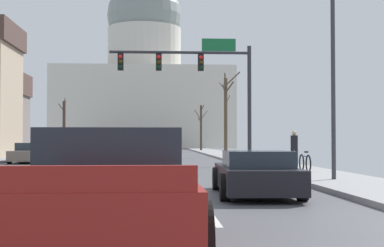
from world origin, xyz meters
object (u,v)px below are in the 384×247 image
object	(u,v)px
sedan_near_01	(134,161)
sedan_oncoming_01	(65,150)
sedan_near_02	(256,174)
signal_gantry	(200,73)
pickup_truck_near_03	(108,193)
sedan_oncoming_00	(31,154)
sedan_near_00	(141,158)
sedan_oncoming_02	(114,149)
bicycle_parked	(305,163)
pedestrian_00	(294,147)
street_lamp_right	(324,34)

from	to	relation	value
sedan_near_01	sedan_oncoming_01	xyz separation A→B (m)	(-6.61, 24.67, -0.02)
sedan_oncoming_01	sedan_near_02	bearing A→B (deg)	-72.53
signal_gantry	pickup_truck_near_03	size ratio (longest dim) A/B	1.45
sedan_oncoming_00	sedan_near_02	bearing A→B (deg)	-63.83
sedan_near_01	sedan_near_00	bearing A→B (deg)	88.90
sedan_near_00	pickup_truck_near_03	distance (m)	19.70
sedan_oncoming_02	sedan_oncoming_01	bearing A→B (deg)	-107.89
sedan_near_02	pickup_truck_near_03	xyz separation A→B (m)	(-3.13, -6.83, 0.17)
signal_gantry	bicycle_parked	xyz separation A→B (m)	(3.66, -8.56, -4.67)
sedan_near_02	pedestrian_00	distance (m)	12.48
bicycle_parked	sedan_near_01	bearing A→B (deg)	-170.87
sedan_near_00	pedestrian_00	bearing A→B (deg)	-8.11
sedan_near_01	pedestrian_00	size ratio (longest dim) A/B	2.62
pickup_truck_near_03	pedestrian_00	world-z (taller)	pedestrian_00
sedan_near_02	sedan_oncoming_01	size ratio (longest dim) A/B	1.11
sedan_oncoming_01	sedan_oncoming_02	xyz separation A→B (m)	(3.17, 9.81, -0.01)
street_lamp_right	bicycle_parked	world-z (taller)	street_lamp_right
sedan_oncoming_02	pedestrian_00	world-z (taller)	pedestrian_00
sedan_near_01	sedan_oncoming_00	size ratio (longest dim) A/B	0.99
sedan_near_01	sedan_near_02	distance (m)	7.97
sedan_near_01	signal_gantry	bearing A→B (deg)	71.54
sedan_oncoming_00	bicycle_parked	xyz separation A→B (m)	(13.84, -12.78, -0.09)
sedan_oncoming_01	sedan_oncoming_02	distance (m)	10.30
sedan_near_01	pickup_truck_near_03	world-z (taller)	pickup_truck_near_03
pickup_truck_near_03	sedan_oncoming_01	xyz separation A→B (m)	(-6.89, 38.70, -0.14)
street_lamp_right	sedan_near_00	xyz separation A→B (m)	(-6.23, 9.16, -4.34)
signal_gantry	pickup_truck_near_03	world-z (taller)	signal_gantry
sedan_oncoming_02	sedan_near_01	bearing A→B (deg)	-84.30
signal_gantry	sedan_near_02	bearing A→B (deg)	-89.35
sedan_near_02	sedan_oncoming_00	size ratio (longest dim) A/B	1.06
pickup_truck_near_03	sedan_oncoming_01	bearing A→B (deg)	100.10
sedan_oncoming_00	sedan_oncoming_01	world-z (taller)	sedan_oncoming_00
sedan_oncoming_02	bicycle_parked	xyz separation A→B (m)	(10.33, -33.37, -0.08)
street_lamp_right	sedan_oncoming_01	xyz separation A→B (m)	(-12.94, 28.16, -4.30)
sedan_oncoming_00	sedan_oncoming_02	xyz separation A→B (m)	(3.50, 20.58, -0.01)
sedan_near_01	pedestrian_00	xyz separation A→B (m)	(7.32, 4.64, 0.49)
sedan_near_02	sedan_oncoming_01	xyz separation A→B (m)	(-10.03, 31.87, 0.03)
sedan_oncoming_01	sedan_oncoming_02	size ratio (longest dim) A/B	0.98
sedan_near_01	sedan_oncoming_00	world-z (taller)	sedan_near_01
sedan_near_00	sedan_oncoming_02	xyz separation A→B (m)	(-3.55, 28.81, 0.02)
sedan_oncoming_01	pedestrian_00	xyz separation A→B (m)	(13.93, -20.03, 0.51)
sedan_oncoming_00	sedan_oncoming_01	xyz separation A→B (m)	(0.34, 10.78, 0.00)
sedan_oncoming_01	sedan_near_00	bearing A→B (deg)	-70.53
bicycle_parked	sedan_oncoming_01	bearing A→B (deg)	119.81
pedestrian_00	sedan_oncoming_00	bearing A→B (deg)	147.04
signal_gantry	street_lamp_right	world-z (taller)	street_lamp_right
signal_gantry	sedan_oncoming_01	distance (m)	18.51
sedan_near_02	sedan_oncoming_01	world-z (taller)	sedan_oncoming_01
sedan_oncoming_02	bicycle_parked	distance (m)	34.93
sedan_oncoming_00	bicycle_parked	size ratio (longest dim) A/B	2.54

